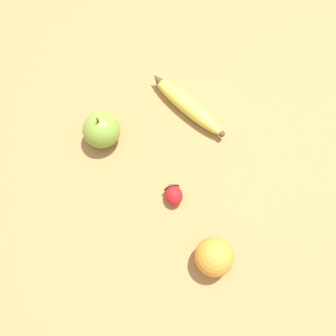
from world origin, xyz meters
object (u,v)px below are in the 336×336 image
(apple, at_px, (102,130))
(banana, at_px, (187,105))
(orange, at_px, (214,257))
(strawberry, at_px, (173,194))

(apple, bearing_deg, banana, -34.88)
(banana, bearing_deg, orange, 141.61)
(banana, height_order, strawberry, banana)
(apple, bearing_deg, strawberry, -97.90)
(banana, relative_size, apple, 2.59)
(banana, relative_size, strawberry, 3.78)
(strawberry, height_order, apple, apple)
(strawberry, distance_m, apple, 0.21)
(banana, bearing_deg, apple, 66.07)
(strawberry, bearing_deg, apple, 31.74)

